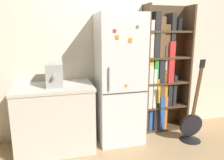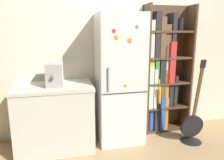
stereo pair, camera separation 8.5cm
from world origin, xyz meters
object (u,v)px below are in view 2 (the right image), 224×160
at_px(refrigerator, 119,79).
at_px(espresso_machine, 54,74).
at_px(bookshelf, 162,73).
at_px(guitar, 192,130).

bearing_deg(refrigerator, espresso_machine, -176.51).
xyz_separation_m(bookshelf, espresso_machine, (-1.61, -0.22, 0.09)).
bearing_deg(guitar, refrigerator, 161.25).
xyz_separation_m(refrigerator, guitar, (0.99, -0.34, -0.73)).
relative_size(bookshelf, espresso_machine, 5.38).
relative_size(espresso_machine, guitar, 0.30).
bearing_deg(refrigerator, guitar, -18.75).
xyz_separation_m(bookshelf, guitar, (0.27, -0.50, -0.76)).
distance_m(bookshelf, guitar, 0.95).
bearing_deg(bookshelf, espresso_machine, -172.37).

